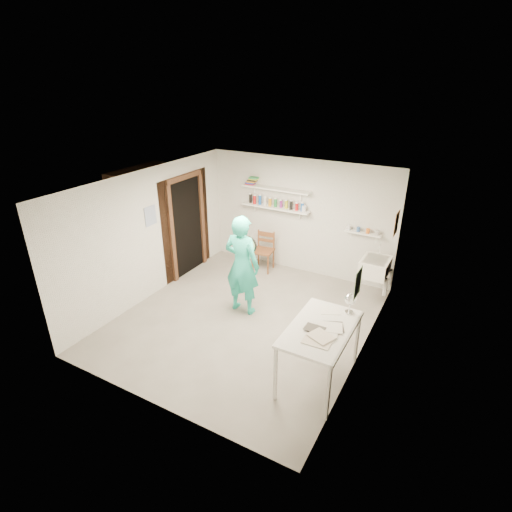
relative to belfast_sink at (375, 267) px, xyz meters
The scene contains 27 objects.
floor 2.54m from the belfast_sink, 135.83° to the right, with size 4.00×4.50×0.02m, color slate.
ceiling 2.98m from the belfast_sink, 135.83° to the right, with size 4.00×4.50×0.02m, color silver.
wall_back 1.90m from the belfast_sink, 162.26° to the left, with size 4.00×0.02×2.40m, color silver.
wall_front 4.36m from the belfast_sink, 113.84° to the right, with size 4.00×0.02×2.40m, color silver.
wall_left 4.16m from the belfast_sink, 155.67° to the right, with size 0.02×4.50×2.40m, color silver.
wall_right 1.79m from the belfast_sink, 81.30° to the right, with size 0.02×4.50×2.40m, color silver.
doorway_recess 3.81m from the belfast_sink, behind, with size 0.02×0.90×2.00m, color black.
corridor_box 4.51m from the belfast_sink, behind, with size 1.40×1.50×2.10m, color brown.
door_lintel 4.01m from the belfast_sink, behind, with size 0.06×1.05×0.10m, color brown.
door_jamb_near 3.91m from the belfast_sink, 162.82° to the right, with size 0.06×0.10×2.00m, color brown.
door_jamb_far 3.74m from the belfast_sink, behind, with size 0.06×0.10×2.00m, color brown.
shelf_lower 2.38m from the belfast_sink, 169.18° to the left, with size 1.50×0.22×0.03m, color white.
shelf_upper 2.52m from the belfast_sink, 169.18° to the left, with size 1.50×0.22×0.03m, color white.
ledge_shelf 0.75m from the belfast_sink, 130.40° to the left, with size 0.70×0.14×0.03m, color white.
poster_left 4.17m from the belfast_sink, 156.18° to the right, with size 0.01×0.28×0.36m, color #334C7F.
poster_right_a 0.89m from the belfast_sink, 22.79° to the left, with size 0.01×0.34×0.42m, color #995933.
poster_right_b 2.40m from the belfast_sink, 83.96° to the right, with size 0.01×0.30×0.38m, color #3F724C.
belfast_sink is the anchor object (origin of this frame).
man 2.43m from the belfast_sink, 143.22° to the right, with size 0.65×0.43×1.79m, color #27C5AB.
wall_clock 2.35m from the belfast_sink, 147.63° to the right, with size 0.32×0.32×0.04m, color beige.
wooden_chair 2.40m from the belfast_sink, behind, with size 0.41×0.39×0.89m, color brown.
work_table 2.52m from the belfast_sink, 92.51° to the right, with size 0.78×1.31×0.87m, color silver.
desk_lamp 2.03m from the belfast_sink, 86.96° to the right, with size 0.16×0.16×0.16m, color silver.
spray_cans 2.41m from the belfast_sink, 169.18° to the left, with size 1.34×0.06×0.17m.
book_stack 3.06m from the belfast_sink, behind, with size 0.28×0.14×0.17m.
ledge_pots 0.78m from the belfast_sink, 130.40° to the left, with size 0.48×0.07×0.09m.
papers 2.52m from the belfast_sink, 92.51° to the right, with size 0.30×0.22×0.03m.
Camera 1 is at (3.00, -5.02, 3.90)m, focal length 28.00 mm.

